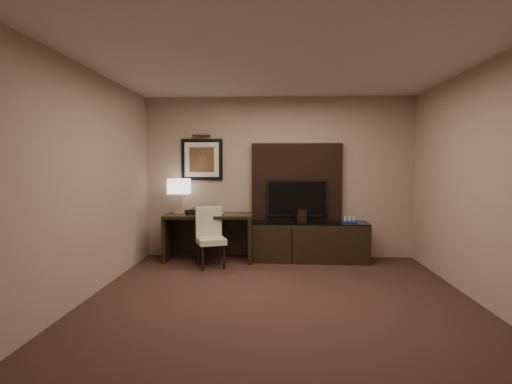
# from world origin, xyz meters

# --- Properties ---
(floor) EXTENTS (4.50, 5.00, 0.01)m
(floor) POSITION_xyz_m (0.00, 0.00, -0.01)
(floor) COLOR #351D17
(floor) RESTS_ON ground
(ceiling) EXTENTS (4.50, 5.00, 0.01)m
(ceiling) POSITION_xyz_m (0.00, 0.00, 2.70)
(ceiling) COLOR silver
(ceiling) RESTS_ON wall_back
(wall_back) EXTENTS (4.50, 0.01, 2.70)m
(wall_back) POSITION_xyz_m (0.00, 2.50, 1.35)
(wall_back) COLOR tan
(wall_back) RESTS_ON floor
(wall_front) EXTENTS (4.50, 0.01, 2.70)m
(wall_front) POSITION_xyz_m (0.00, -2.50, 1.35)
(wall_front) COLOR tan
(wall_front) RESTS_ON floor
(wall_left) EXTENTS (0.01, 5.00, 2.70)m
(wall_left) POSITION_xyz_m (-2.25, 0.00, 1.35)
(wall_left) COLOR tan
(wall_left) RESTS_ON floor
(wall_right) EXTENTS (0.01, 5.00, 2.70)m
(wall_right) POSITION_xyz_m (2.25, 0.00, 1.35)
(wall_right) COLOR tan
(wall_right) RESTS_ON floor
(desk) EXTENTS (1.45, 0.67, 0.76)m
(desk) POSITION_xyz_m (-1.13, 2.15, 0.38)
(desk) COLOR black
(desk) RESTS_ON floor
(credenza) EXTENTS (1.87, 0.57, 0.64)m
(credenza) POSITION_xyz_m (0.51, 2.20, 0.32)
(credenza) COLOR black
(credenza) RESTS_ON floor
(tv_wall_panel) EXTENTS (1.50, 0.12, 1.30)m
(tv_wall_panel) POSITION_xyz_m (0.30, 2.44, 1.27)
(tv_wall_panel) COLOR black
(tv_wall_panel) RESTS_ON wall_back
(tv) EXTENTS (1.00, 0.08, 0.60)m
(tv) POSITION_xyz_m (0.30, 2.34, 1.02)
(tv) COLOR black
(tv) RESTS_ON tv_wall_panel
(artwork) EXTENTS (0.70, 0.04, 0.70)m
(artwork) POSITION_xyz_m (-1.30, 2.48, 1.65)
(artwork) COLOR black
(artwork) RESTS_ON wall_back
(picture_light) EXTENTS (0.04, 0.04, 0.30)m
(picture_light) POSITION_xyz_m (-1.30, 2.44, 2.05)
(picture_light) COLOR #402814
(picture_light) RESTS_ON wall_back
(desk_chair) EXTENTS (0.54, 0.58, 0.84)m
(desk_chair) POSITION_xyz_m (-1.03, 1.69, 0.42)
(desk_chair) COLOR beige
(desk_chair) RESTS_ON floor
(table_lamp) EXTENTS (0.43, 0.32, 0.62)m
(table_lamp) POSITION_xyz_m (-1.65, 2.26, 1.07)
(table_lamp) COLOR tan
(table_lamp) RESTS_ON desk
(desk_phone) EXTENTS (0.23, 0.22, 0.10)m
(desk_phone) POSITION_xyz_m (-1.39, 2.12, 0.81)
(desk_phone) COLOR black
(desk_phone) RESTS_ON desk
(blue_folder) EXTENTS (0.30, 0.36, 0.02)m
(blue_folder) POSITION_xyz_m (-1.06, 2.06, 0.77)
(blue_folder) COLOR #18349E
(blue_folder) RESTS_ON desk
(book) EXTENTS (0.15, 0.02, 0.21)m
(book) POSITION_xyz_m (-1.06, 2.13, 0.87)
(book) COLOR #BCB193
(book) RESTS_ON desk
(ice_bucket) EXTENTS (0.18, 0.18, 0.20)m
(ice_bucket) POSITION_xyz_m (0.38, 2.22, 0.74)
(ice_bucket) COLOR black
(ice_bucket) RESTS_ON credenza
(minibar_tray) EXTENTS (0.27, 0.18, 0.09)m
(minibar_tray) POSITION_xyz_m (1.15, 2.20, 0.68)
(minibar_tray) COLOR navy
(minibar_tray) RESTS_ON credenza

